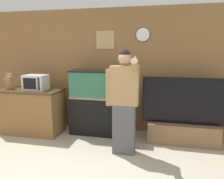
# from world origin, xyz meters

# --- Properties ---
(wall_back_paneled) EXTENTS (10.00, 0.08, 2.60)m
(wall_back_paneled) POSITION_xyz_m (0.00, 2.54, 1.30)
(wall_back_paneled) COLOR olive
(wall_back_paneled) RESTS_ON ground_plane
(counter_island) EXTENTS (1.32, 0.65, 0.93)m
(counter_island) POSITION_xyz_m (-1.57, 1.91, 0.47)
(counter_island) COLOR brown
(counter_island) RESTS_ON ground_plane
(microwave) EXTENTS (0.45, 0.33, 0.31)m
(microwave) POSITION_xyz_m (-1.40, 1.89, 1.09)
(microwave) COLOR silver
(microwave) RESTS_ON counter_island
(knife_block) EXTENTS (0.12, 0.12, 0.35)m
(knife_block) POSITION_xyz_m (-2.01, 1.87, 1.07)
(knife_block) COLOR olive
(knife_block) RESTS_ON counter_island
(aquarium_on_stand) EXTENTS (1.14, 0.36, 1.33)m
(aquarium_on_stand) POSITION_xyz_m (-0.17, 2.12, 0.67)
(aquarium_on_stand) COLOR black
(aquarium_on_stand) RESTS_ON ground_plane
(tv_on_stand) EXTENTS (1.54, 0.40, 1.25)m
(tv_on_stand) POSITION_xyz_m (1.52, 2.05, 0.36)
(tv_on_stand) COLOR brown
(tv_on_stand) RESTS_ON ground_plane
(person_standing) EXTENTS (0.55, 0.42, 1.76)m
(person_standing) POSITION_xyz_m (0.50, 1.42, 0.91)
(person_standing) COLOR #515156
(person_standing) RESTS_ON ground_plane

